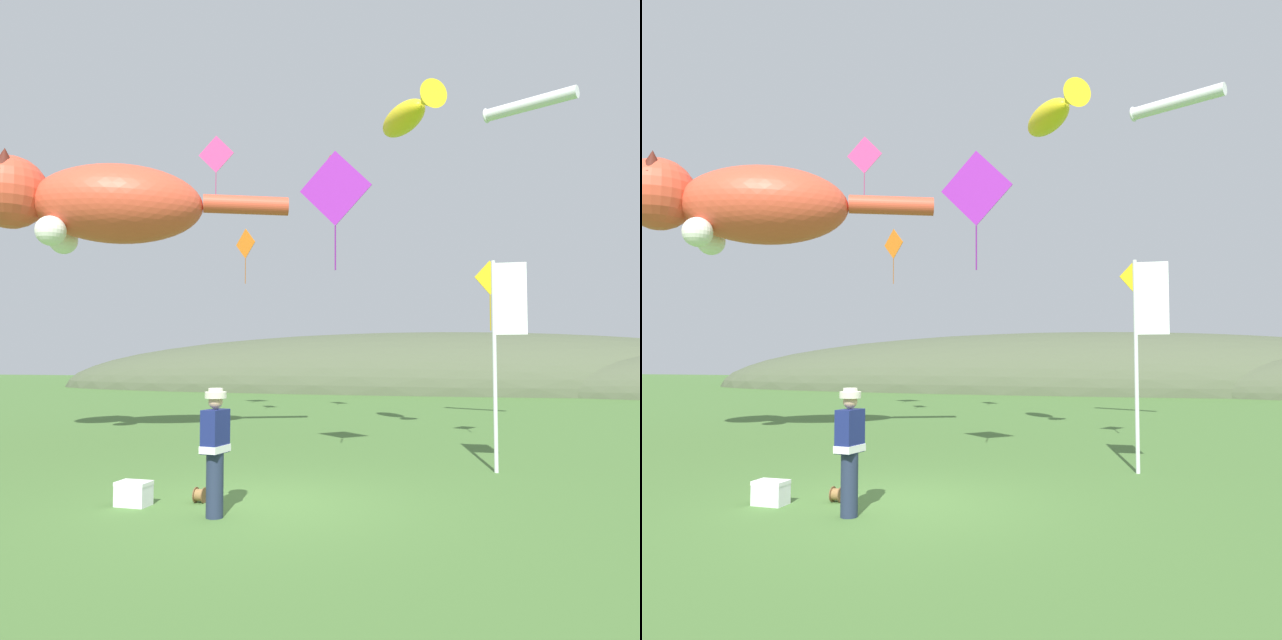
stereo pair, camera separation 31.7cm
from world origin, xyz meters
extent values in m
plane|color=#477033|center=(0.00, 0.00, 0.00)|extent=(120.00, 120.00, 0.00)
ellipsoid|color=#4C563D|center=(0.00, 33.40, 0.00)|extent=(54.57, 12.85, 7.81)
cylinder|color=#232D47|center=(-0.31, -0.79, 0.44)|extent=(0.24, 0.24, 0.88)
cube|color=navy|center=(-0.31, -0.79, 1.18)|extent=(0.30, 0.43, 0.60)
cube|color=white|center=(-0.31, -0.79, 0.94)|extent=(0.32, 0.45, 0.10)
sphere|color=tan|center=(-0.31, -0.79, 1.59)|extent=(0.20, 0.20, 0.20)
cylinder|color=beige|center=(-0.31, -0.79, 1.68)|extent=(0.30, 0.30, 0.09)
cylinder|color=beige|center=(-0.31, -0.79, 1.74)|extent=(0.20, 0.20, 0.07)
cylinder|color=olive|center=(-0.88, -0.03, 0.12)|extent=(0.14, 0.18, 0.18)
cylinder|color=brown|center=(-0.94, -0.03, 0.12)|extent=(0.01, 0.23, 0.23)
cylinder|color=brown|center=(-0.81, -0.03, 0.12)|extent=(0.01, 0.23, 0.23)
cube|color=white|center=(-1.76, -0.44, 0.15)|extent=(0.49, 0.34, 0.30)
cube|color=white|center=(-1.76, -0.44, 0.33)|extent=(0.50, 0.34, 0.06)
cylinder|color=silver|center=(3.58, 3.63, 2.05)|extent=(0.08, 0.08, 4.09)
cube|color=white|center=(3.90, 3.63, 3.34)|extent=(0.60, 0.03, 1.40)
ellipsoid|color=#E04C33|center=(-5.98, 5.76, 6.30)|extent=(4.99, 3.85, 2.11)
ellipsoid|color=white|center=(-6.18, 5.68, 5.92)|extent=(3.15, 2.29, 1.16)
sphere|color=#E04C33|center=(-8.51, 4.71, 6.51)|extent=(1.90, 1.90, 1.90)
cone|color=#4E1A11|center=(-8.31, 4.22, 7.21)|extent=(0.88, 0.88, 0.63)
cone|color=#4E1A11|center=(-8.71, 5.19, 7.21)|extent=(0.88, 0.88, 0.63)
sphere|color=white|center=(-7.17, 4.58, 5.41)|extent=(0.76, 0.76, 0.76)
sphere|color=white|center=(-7.66, 5.75, 5.41)|extent=(0.76, 0.76, 0.76)
cylinder|color=#E04C33|center=(-2.86, 7.07, 6.41)|extent=(2.34, 1.36, 0.51)
ellipsoid|color=yellow|center=(1.48, 7.08, 8.43)|extent=(1.71, 2.12, 0.71)
cone|color=yellow|center=(2.18, 5.94, 8.43)|extent=(0.95, 0.93, 0.71)
cone|color=yellow|center=(1.44, 7.14, 8.74)|extent=(0.46, 0.46, 0.33)
sphere|color=black|center=(1.34, 7.77, 8.49)|extent=(0.17, 0.17, 0.17)
cylinder|color=white|center=(4.84, 9.50, 9.47)|extent=(2.54, 1.51, 0.36)
torus|color=white|center=(3.65, 10.10, 9.47)|extent=(0.25, 0.42, 0.44)
cube|color=orange|center=(-4.71, 11.89, 6.28)|extent=(0.94, 0.57, 1.08)
cylinder|color=black|center=(-4.71, 11.90, 6.28)|extent=(0.63, 0.38, 0.02)
cube|color=#A95011|center=(-4.71, 11.89, 5.29)|extent=(0.03, 0.02, 0.90)
cube|color=purple|center=(0.51, 3.25, 5.63)|extent=(1.54, 0.19, 1.55)
cylinder|color=black|center=(0.51, 3.26, 5.63)|extent=(1.03, 0.13, 0.02)
cube|color=#6B1A7C|center=(0.51, 3.25, 4.41)|extent=(0.03, 0.01, 0.90)
cube|color=red|center=(-1.70, 12.40, 8.83)|extent=(1.05, 0.62, 1.21)
cylinder|color=black|center=(-1.70, 12.41, 8.83)|extent=(0.71, 0.42, 0.02)
cube|color=maroon|center=(-1.70, 12.40, 7.78)|extent=(0.03, 0.02, 0.90)
cube|color=yellow|center=(3.60, 7.29, 4.21)|extent=(0.76, 0.45, 0.87)
cylinder|color=black|center=(3.60, 7.30, 4.21)|extent=(0.51, 0.30, 0.02)
cube|color=#A98511|center=(3.60, 7.29, 3.33)|extent=(0.03, 0.02, 0.90)
cube|color=#E53F8C|center=(-5.94, 12.04, 9.69)|extent=(1.39, 0.02, 1.39)
cylinder|color=black|center=(-5.94, 12.06, 9.69)|extent=(0.94, 0.02, 0.02)
cube|color=#A02C62|center=(-5.94, 12.04, 8.54)|extent=(0.03, 0.01, 0.90)
camera|label=1|loc=(3.20, -8.90, 2.20)|focal=35.00mm
camera|label=2|loc=(3.51, -8.82, 2.20)|focal=35.00mm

